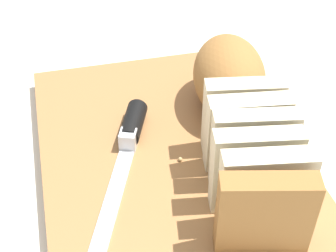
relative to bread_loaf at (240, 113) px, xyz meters
The scene contains 6 objects.
ground_plane 0.11m from the bread_loaf, 100.12° to the right, with size 3.00×3.00×0.00m, color silver.
cutting_board 0.10m from the bread_loaf, 100.12° to the right, with size 0.41×0.31×0.02m, color #9E6B3D.
bread_loaf is the anchor object (origin of this frame).
bread_knife 0.14m from the bread_loaf, 101.32° to the right, with size 0.25×0.11×0.03m.
crumb_near_knife 0.09m from the bread_loaf, 77.91° to the right, with size 0.01×0.01×0.01m, color tan.
crumb_near_loaf 0.05m from the bread_loaf, 68.32° to the right, with size 0.01×0.01×0.01m, color tan.
Camera 1 is at (0.47, -0.09, 0.44)m, focal length 54.80 mm.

